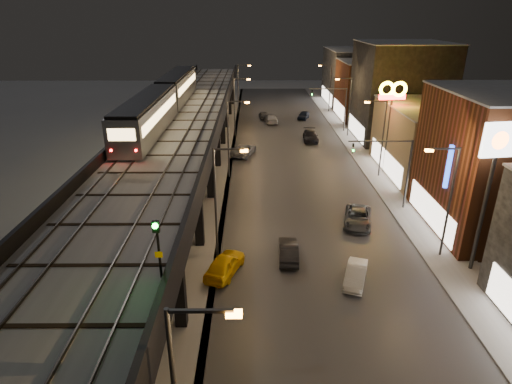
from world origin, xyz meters
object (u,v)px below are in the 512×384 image
object	(u,v)px
car_mid_dark	(271,119)
sign_citgo	(495,160)
car_onc_dark	(358,218)
rail_signal	(157,238)
car_onc_silver	(356,275)
car_near_white	(288,251)
subway_train	(165,98)
car_onc_white	(310,136)
car_far_white	(263,115)
car_mid_silver	(243,150)
car_onc_red	(303,116)
car_taxi	(225,265)

from	to	relation	value
car_mid_dark	sign_citgo	distance (m)	49.44
car_mid_dark	car_onc_dark	distance (m)	40.04
rail_signal	car_onc_silver	xyz separation A→B (m)	(11.53, 9.15, -8.07)
car_near_white	car_onc_dark	size ratio (longest dim) A/B	0.83
car_near_white	car_mid_dark	bearing A→B (deg)	-88.23
rail_signal	car_near_white	xyz separation A→B (m)	(6.98, 12.43, -8.02)
car_onc_silver	car_onc_dark	distance (m)	9.30
car_mid_dark	car_onc_dark	size ratio (longest dim) A/B	1.00
car_mid_dark	sign_citgo	size ratio (longest dim) A/B	0.45
subway_train	car_onc_dark	distance (m)	27.57
car_onc_white	sign_citgo	bearing A→B (deg)	-75.13
car_near_white	car_onc_silver	bearing A→B (deg)	146.57
car_far_white	sign_citgo	size ratio (longest dim) A/B	0.34
rail_signal	car_mid_silver	world-z (taller)	rail_signal
car_far_white	car_onc_white	size ratio (longest dim) A/B	0.74
car_near_white	car_mid_dark	distance (m)	45.30
car_mid_silver	sign_citgo	world-z (taller)	sign_citgo
car_onc_dark	car_onc_white	bearing A→B (deg)	105.81
car_mid_dark	car_onc_red	distance (m)	6.66
car_mid_silver	car_onc_white	bearing A→B (deg)	-129.49
car_onc_dark	car_onc_silver	bearing A→B (deg)	-89.62
car_mid_dark	car_far_white	world-z (taller)	car_mid_dark
subway_train	car_far_white	bearing A→B (deg)	63.85
car_onc_dark	car_near_white	bearing A→B (deg)	-125.42
car_mid_dark	car_onc_white	size ratio (longest dim) A/B	0.98
car_taxi	car_onc_dark	bearing A→B (deg)	-126.44
car_mid_dark	car_onc_silver	world-z (taller)	car_mid_dark
car_far_white	car_onc_white	world-z (taller)	car_onc_white
rail_signal	car_far_white	distance (m)	61.80
car_taxi	sign_citgo	world-z (taller)	sign_citgo
car_far_white	sign_citgo	world-z (taller)	sign_citgo
car_mid_dark	car_onc_red	world-z (taller)	car_mid_dark
subway_train	car_mid_dark	distance (m)	27.40
car_onc_silver	car_onc_red	xyz separation A→B (m)	(1.93, 51.43, 0.04)
car_onc_silver	car_onc_white	world-z (taller)	car_onc_white
car_onc_dark	car_onc_white	xyz separation A→B (m)	(-0.82, 27.83, 0.04)
car_onc_white	rail_signal	bearing A→B (deg)	-103.09
car_mid_silver	car_onc_silver	bearing A→B (deg)	121.65
rail_signal	car_onc_dark	world-z (taller)	rail_signal
sign_citgo	car_onc_silver	bearing A→B (deg)	-170.04
car_taxi	car_mid_silver	bearing A→B (deg)	-72.09
car_taxi	sign_citgo	distance (m)	20.10
car_near_white	sign_citgo	xyz separation A→B (m)	(13.62, -1.68, 7.99)
subway_train	car_far_white	distance (m)	29.55
car_mid_silver	car_mid_dark	distance (m)	19.20
car_onc_dark	car_onc_red	bearing A→B (deg)	104.49
car_onc_red	car_onc_dark	bearing A→B (deg)	-70.36
rail_signal	subway_train	bearing A→B (deg)	100.26
car_mid_dark	car_near_white	bearing A→B (deg)	85.65
car_mid_dark	car_onc_white	world-z (taller)	car_onc_white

